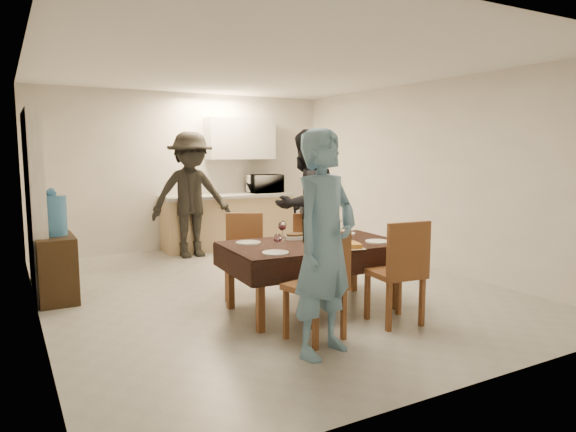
# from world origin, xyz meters

# --- Properties ---
(floor) EXTENTS (5.00, 6.00, 0.02)m
(floor) POSITION_xyz_m (0.00, 0.00, 0.00)
(floor) COLOR #A2A39E
(floor) RESTS_ON ground
(ceiling) EXTENTS (5.00, 6.00, 0.02)m
(ceiling) POSITION_xyz_m (0.00, 0.00, 2.60)
(ceiling) COLOR white
(ceiling) RESTS_ON wall_back
(wall_back) EXTENTS (5.00, 0.02, 2.60)m
(wall_back) POSITION_xyz_m (0.00, 3.00, 1.30)
(wall_back) COLOR silver
(wall_back) RESTS_ON floor
(wall_front) EXTENTS (5.00, 0.02, 2.60)m
(wall_front) POSITION_xyz_m (0.00, -3.00, 1.30)
(wall_front) COLOR silver
(wall_front) RESTS_ON floor
(wall_left) EXTENTS (0.02, 6.00, 2.60)m
(wall_left) POSITION_xyz_m (-2.50, 0.00, 1.30)
(wall_left) COLOR silver
(wall_left) RESTS_ON floor
(wall_right) EXTENTS (0.02, 6.00, 2.60)m
(wall_right) POSITION_xyz_m (2.50, 0.00, 1.30)
(wall_right) COLOR silver
(wall_right) RESTS_ON floor
(stub_partition) EXTENTS (0.15, 1.40, 2.10)m
(stub_partition) POSITION_xyz_m (-2.42, 1.20, 1.05)
(stub_partition) COLOR white
(stub_partition) RESTS_ON floor
(kitchen_base_cabinet) EXTENTS (2.20, 0.60, 0.86)m
(kitchen_base_cabinet) POSITION_xyz_m (0.60, 2.68, 0.43)
(kitchen_base_cabinet) COLOR tan
(kitchen_base_cabinet) RESTS_ON floor
(kitchen_worktop) EXTENTS (2.24, 0.64, 0.05)m
(kitchen_worktop) POSITION_xyz_m (0.60, 2.68, 0.89)
(kitchen_worktop) COLOR #A8A8A3
(kitchen_worktop) RESTS_ON kitchen_base_cabinet
(upper_cabinet) EXTENTS (1.20, 0.34, 0.70)m
(upper_cabinet) POSITION_xyz_m (0.90, 2.82, 1.85)
(upper_cabinet) COLOR silver
(upper_cabinet) RESTS_ON wall_back
(dining_table) EXTENTS (1.85, 1.14, 0.70)m
(dining_table) POSITION_xyz_m (0.03, -0.95, 0.67)
(dining_table) COLOR black
(dining_table) RESTS_ON floor
(chair_near_left) EXTENTS (0.53, 0.54, 0.52)m
(chair_near_left) POSITION_xyz_m (-0.42, -1.79, 0.59)
(chair_near_left) COLOR brown
(chair_near_left) RESTS_ON floor
(chair_near_right) EXTENTS (0.50, 0.50, 0.54)m
(chair_near_right) POSITION_xyz_m (0.48, -1.80, 0.61)
(chair_near_right) COLOR brown
(chair_near_right) RESTS_ON floor
(chair_far_left) EXTENTS (0.58, 0.60, 0.51)m
(chair_far_left) POSITION_xyz_m (-0.42, -0.29, 0.57)
(chair_far_left) COLOR brown
(chair_far_left) RESTS_ON floor
(chair_far_right) EXTENTS (0.51, 0.52, 0.48)m
(chair_far_right) POSITION_xyz_m (0.48, -0.28, 0.54)
(chair_far_right) COLOR brown
(chair_far_right) RESTS_ON floor
(console) EXTENTS (0.39, 0.78, 0.72)m
(console) POSITION_xyz_m (-2.28, 0.72, 0.36)
(console) COLOR #312210
(console) RESTS_ON floor
(water_jug) EXTENTS (0.29, 0.29, 0.44)m
(water_jug) POSITION_xyz_m (-2.28, 0.72, 0.94)
(water_jug) COLOR #4286C2
(water_jug) RESTS_ON console
(wine_bottle) EXTENTS (0.08, 0.08, 0.34)m
(wine_bottle) POSITION_xyz_m (-0.02, -0.90, 0.87)
(wine_bottle) COLOR black
(wine_bottle) RESTS_ON dining_table
(water_pitcher) EXTENTS (0.13, 0.13, 0.20)m
(water_pitcher) POSITION_xyz_m (0.38, -1.00, 0.80)
(water_pitcher) COLOR white
(water_pitcher) RESTS_ON dining_table
(savoury_tart) EXTENTS (0.45, 0.38, 0.05)m
(savoury_tart) POSITION_xyz_m (0.13, -1.33, 0.73)
(savoury_tart) COLOR gold
(savoury_tart) RESTS_ON dining_table
(salad_bowl) EXTENTS (0.17, 0.17, 0.07)m
(salad_bowl) POSITION_xyz_m (0.33, -0.77, 0.74)
(salad_bowl) COLOR white
(salad_bowl) RESTS_ON dining_table
(mushroom_dish) EXTENTS (0.22, 0.22, 0.04)m
(mushroom_dish) POSITION_xyz_m (-0.02, -0.67, 0.72)
(mushroom_dish) COLOR white
(mushroom_dish) RESTS_ON dining_table
(wine_glass_a) EXTENTS (0.08, 0.08, 0.18)m
(wine_glass_a) POSITION_xyz_m (-0.52, -1.20, 0.79)
(wine_glass_a) COLOR white
(wine_glass_a) RESTS_ON dining_table
(wine_glass_b) EXTENTS (0.08, 0.08, 0.19)m
(wine_glass_b) POSITION_xyz_m (0.58, -0.70, 0.80)
(wine_glass_b) COLOR white
(wine_glass_b) RESTS_ON dining_table
(wine_glass_c) EXTENTS (0.09, 0.09, 0.21)m
(wine_glass_c) POSITION_xyz_m (-0.17, -0.65, 0.81)
(wine_glass_c) COLOR white
(wine_glass_c) RESTS_ON dining_table
(plate_near_left) EXTENTS (0.25, 0.25, 0.01)m
(plate_near_left) POSITION_xyz_m (-0.57, -1.25, 0.71)
(plate_near_left) COLOR white
(plate_near_left) RESTS_ON dining_table
(plate_near_right) EXTENTS (0.25, 0.25, 0.01)m
(plate_near_right) POSITION_xyz_m (0.63, -1.25, 0.71)
(plate_near_right) COLOR white
(plate_near_right) RESTS_ON dining_table
(plate_far_left) EXTENTS (0.25, 0.25, 0.01)m
(plate_far_left) POSITION_xyz_m (-0.57, -0.65, 0.71)
(plate_far_left) COLOR white
(plate_far_left) RESTS_ON dining_table
(plate_far_right) EXTENTS (0.26, 0.26, 0.01)m
(plate_far_right) POSITION_xyz_m (0.63, -0.65, 0.71)
(plate_far_right) COLOR white
(plate_far_right) RESTS_ON dining_table
(microwave) EXTENTS (0.58, 0.39, 0.32)m
(microwave) POSITION_xyz_m (1.30, 2.68, 1.07)
(microwave) COLOR silver
(microwave) RESTS_ON kitchen_worktop
(person_near) EXTENTS (0.77, 0.63, 1.83)m
(person_near) POSITION_xyz_m (-0.52, -2.00, 0.91)
(person_near) COLOR #6491B1
(person_near) RESTS_ON floor
(person_far) EXTENTS (1.06, 0.91, 1.91)m
(person_far) POSITION_xyz_m (0.58, 0.10, 0.95)
(person_far) COLOR black
(person_far) RESTS_ON floor
(person_kitchen) EXTENTS (1.25, 0.72, 1.93)m
(person_kitchen) POSITION_xyz_m (-0.20, 2.23, 0.97)
(person_kitchen) COLOR black
(person_kitchen) RESTS_ON floor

